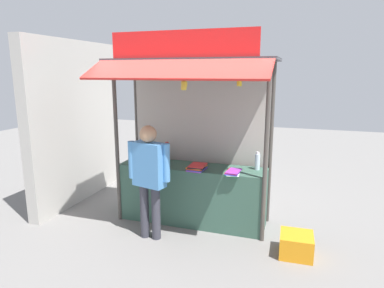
# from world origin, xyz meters

# --- Properties ---
(ground_plane) EXTENTS (20.00, 20.00, 0.00)m
(ground_plane) POSITION_xyz_m (0.00, 0.00, 0.00)
(ground_plane) COLOR slate
(stall_counter) EXTENTS (2.27, 0.56, 0.91)m
(stall_counter) POSITION_xyz_m (0.00, 0.00, 0.46)
(stall_counter) COLOR #385B4C
(stall_counter) RESTS_ON ground
(stall_structure) EXTENTS (2.47, 1.41, 2.87)m
(stall_structure) POSITION_xyz_m (0.00, 0.10, 1.71)
(stall_structure) COLOR #4C4742
(stall_structure) RESTS_ON ground
(water_bottle_far_right) EXTENTS (0.08, 0.08, 0.27)m
(water_bottle_far_right) POSITION_xyz_m (0.98, 0.14, 1.04)
(water_bottle_far_right) COLOR silver
(water_bottle_far_right) RESTS_ON stall_counter
(water_bottle_right) EXTENTS (0.09, 0.09, 0.30)m
(water_bottle_right) POSITION_xyz_m (-0.50, 0.21, 1.05)
(water_bottle_right) COLOR silver
(water_bottle_right) RESTS_ON stall_counter
(water_bottle_front_right) EXTENTS (0.07, 0.07, 0.24)m
(water_bottle_front_right) POSITION_xyz_m (-0.69, 0.11, 1.02)
(water_bottle_front_right) COLOR silver
(water_bottle_front_right) RESTS_ON stall_counter
(water_bottle_rear_center) EXTENTS (0.07, 0.07, 0.26)m
(water_bottle_rear_center) POSITION_xyz_m (-1.04, 0.14, 1.03)
(water_bottle_rear_center) COLOR silver
(water_bottle_rear_center) RESTS_ON stall_counter
(magazine_stack_far_left) EXTENTS (0.26, 0.25, 0.08)m
(magazine_stack_far_left) POSITION_xyz_m (-0.79, -0.15, 0.95)
(magazine_stack_far_left) COLOR yellow
(magazine_stack_far_left) RESTS_ON stall_counter
(magazine_stack_left) EXTENTS (0.27, 0.33, 0.08)m
(magazine_stack_left) POSITION_xyz_m (0.13, -0.16, 0.95)
(magazine_stack_left) COLOR purple
(magazine_stack_left) RESTS_ON stall_counter
(magazine_stack_mid_right) EXTENTS (0.27, 0.28, 0.08)m
(magazine_stack_mid_right) POSITION_xyz_m (-0.49, -0.19, 0.95)
(magazine_stack_mid_right) COLOR orange
(magazine_stack_mid_right) RESTS_ON stall_counter
(magazine_stack_mid_left) EXTENTS (0.21, 0.31, 0.05)m
(magazine_stack_mid_left) POSITION_xyz_m (0.68, -0.20, 0.94)
(magazine_stack_mid_left) COLOR green
(magazine_stack_mid_left) RESTS_ON stall_counter
(banana_bunch_inner_left) EXTENTS (0.11, 0.10, 0.30)m
(banana_bunch_inner_left) POSITION_xyz_m (0.01, -0.38, 2.15)
(banana_bunch_inner_left) COLOR #332D23
(banana_bunch_leftmost) EXTENTS (0.09, 0.09, 0.24)m
(banana_bunch_leftmost) POSITION_xyz_m (0.77, -0.38, 2.22)
(banana_bunch_leftmost) COLOR #332D23
(vendor_person) EXTENTS (0.62, 0.30, 1.63)m
(vendor_person) POSITION_xyz_m (-0.39, -0.69, 0.98)
(vendor_person) COLOR #383842
(vendor_person) RESTS_ON ground
(plastic_crate) EXTENTS (0.43, 0.43, 0.29)m
(plastic_crate) POSITION_xyz_m (1.60, -0.54, 0.14)
(plastic_crate) COLOR orange
(plastic_crate) RESTS_ON ground
(neighbour_wall) EXTENTS (0.20, 2.40, 2.87)m
(neighbour_wall) POSITION_xyz_m (-2.30, 0.30, 1.44)
(neighbour_wall) COLOR #B9B4AC
(neighbour_wall) RESTS_ON ground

